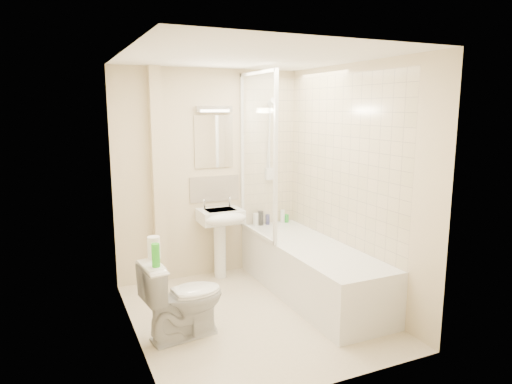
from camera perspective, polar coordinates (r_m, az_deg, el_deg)
name	(u,v)px	position (r m, az deg, el deg)	size (l,w,h in m)	color
floor	(254,315)	(4.55, -0.28, -15.10)	(2.50, 2.50, 0.00)	beige
wall_back	(210,175)	(5.32, -5.78, 2.19)	(2.20, 0.02, 2.40)	beige
wall_left	(131,203)	(3.87, -15.36, -1.29)	(0.02, 2.50, 2.40)	beige
wall_right	(353,184)	(4.72, 12.00, 0.94)	(0.02, 2.50, 2.40)	beige
ceiling	(254,57)	(4.12, -0.31, 16.56)	(2.20, 2.50, 0.02)	white
tile_back	(269,153)	(5.57, 1.58, 4.93)	(0.70, 0.01, 1.75)	beige
tile_right	(341,160)	(4.84, 10.59, 3.92)	(0.01, 2.10, 1.75)	beige
pipe_boxing	(158,179)	(5.10, -12.18, 1.64)	(0.12, 0.12, 2.40)	beige
splashback	(215,189)	(5.36, -5.21, 0.41)	(0.60, 0.01, 0.30)	beige
mirror	(214,142)	(5.29, -5.30, 6.28)	(0.46, 0.01, 0.60)	white
strip_light	(214,109)	(5.25, -5.29, 10.30)	(0.42, 0.07, 0.07)	silver
bathtub	(311,269)	(4.92, 6.86, -9.48)	(0.70, 2.10, 0.55)	white
shower_screen	(257,155)	(5.02, 0.17, 4.61)	(0.04, 0.92, 1.80)	white
shower_fixture	(270,143)	(5.52, 1.77, 6.14)	(0.10, 0.16, 0.99)	white
pedestal_sink	(222,224)	(5.23, -4.32, -4.03)	(0.48, 0.46, 0.94)	white
bottle_white_a	(256,219)	(5.55, -0.03, -3.46)	(0.06, 0.06, 0.15)	white
bottle_black_b	(261,218)	(5.57, 0.60, -3.29)	(0.07, 0.07, 0.17)	black
bottle_blue	(268,219)	(5.62, 1.46, -3.45)	(0.05, 0.05, 0.12)	navy
bottle_white_b	(283,216)	(5.70, 3.34, -3.05)	(0.05, 0.05, 0.16)	white
bottle_green	(286,218)	(5.73, 3.80, -3.30)	(0.06, 0.06, 0.10)	green
toilet	(183,298)	(4.07, -9.06, -12.93)	(0.74, 0.49, 0.71)	white
toilet_roll_lower	(154,253)	(3.98, -12.62, -7.46)	(0.11, 0.11, 0.09)	white
toilet_roll_upper	(154,242)	(3.95, -12.67, -6.16)	(0.11, 0.11, 0.10)	white
green_bottle	(156,255)	(3.76, -12.42, -7.72)	(0.07, 0.07, 0.19)	green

